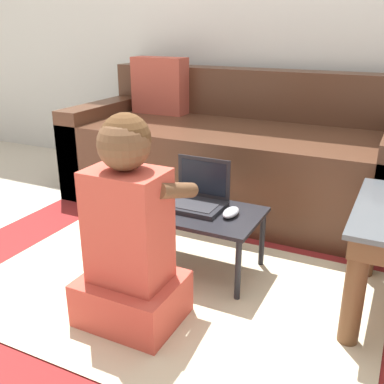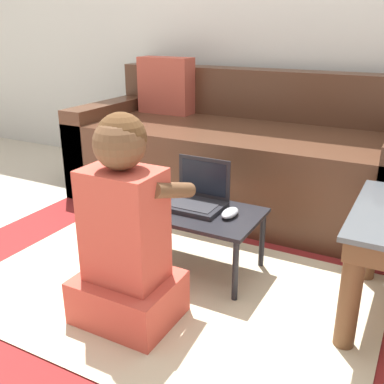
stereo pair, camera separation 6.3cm
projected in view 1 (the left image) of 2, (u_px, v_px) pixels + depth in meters
name	position (u px, v px, depth m)	size (l,w,h in m)	color
ground_plane	(166.00, 278.00, 1.95)	(16.00, 16.00, 0.00)	beige
area_rug	(172.00, 292.00, 1.84)	(2.24, 1.50, 0.01)	maroon
couch	(234.00, 155.00, 2.71)	(1.95, 0.87, 0.83)	#4C2D1E
laptop_desk	(195.00, 217.00, 1.94)	(0.56, 0.35, 0.28)	black
laptop	(197.00, 199.00, 1.95)	(0.25, 0.19, 0.20)	#232328
computer_mouse	(231.00, 212.00, 1.86)	(0.06, 0.11, 0.03)	#B2B7C1
person_seated	(130.00, 237.00, 1.56)	(0.36, 0.40, 0.77)	#CC4C3D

